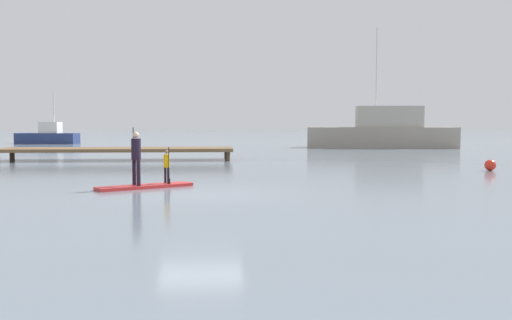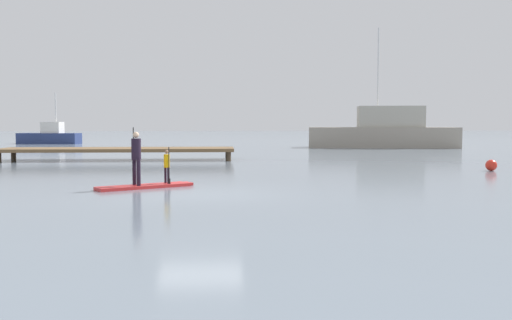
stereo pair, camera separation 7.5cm
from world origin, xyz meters
The scene contains 8 objects.
ground_plane centered at (0.00, 0.00, 0.00)m, with size 240.00×240.00×0.00m, color slate.
paddleboard_near centered at (-1.82, 1.65, 0.05)m, with size 3.09×2.15×0.10m.
paddler_adult centered at (-2.09, 1.51, 1.09)m, with size 0.42×0.48×1.87m.
paddler_child_solo centered at (-1.16, 2.02, 0.73)m, with size 0.27×0.35×1.22m.
fishing_boat_white_large centered at (14.39, 29.90, 1.32)m, with size 12.55×5.08×9.91m.
fishing_boat_green_midground centered at (-15.96, 40.25, 0.74)m, with size 6.28×2.82×5.00m.
floating_dock centered at (-5.02, 15.27, 0.59)m, with size 12.83×2.84×0.69m.
mooring_buoy_mid centered at (12.46, 7.15, 0.25)m, with size 0.49×0.49×0.49m, color red.
Camera 1 is at (0.47, -17.00, 2.14)m, focal length 40.11 mm.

